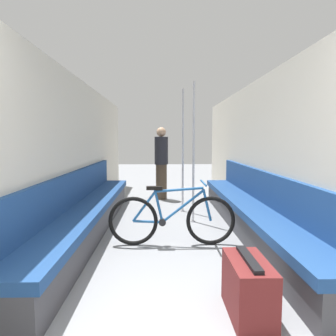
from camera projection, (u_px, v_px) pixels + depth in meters
name	position (u px, v px, depth m)	size (l,w,h in m)	color
wall_left	(67.00, 154.00, 4.15)	(0.10, 9.28, 2.28)	beige
wall_right	(271.00, 154.00, 4.21)	(0.10, 9.28, 2.28)	beige
bench_seat_row_left	(88.00, 214.00, 4.23)	(0.49, 4.70, 0.89)	#3D3D42
bench_seat_row_right	(251.00, 213.00, 4.28)	(0.49, 4.70, 0.89)	#3D3D42
bicycle	(172.00, 219.00, 3.79)	(1.61, 0.46, 0.81)	black
grab_pole_near	(183.00, 153.00, 5.52)	(0.08, 0.08, 2.26)	gray
grab_pole_far	(193.00, 155.00, 4.80)	(0.08, 0.08, 2.26)	gray
passenger_standing	(161.00, 162.00, 6.69)	(0.30, 0.30, 1.61)	#473828
luggage_bag	(248.00, 288.00, 2.27)	(0.29, 0.57, 0.46)	maroon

